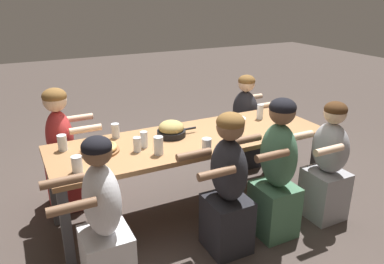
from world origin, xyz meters
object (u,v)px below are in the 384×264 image
Objects in this scene: diner_near_left at (104,224)px; drinking_glass_e at (144,140)px; drinking_glass_g at (207,146)px; diner_far_left at (62,153)px; diner_near_right at (327,167)px; skillet_bowl at (171,130)px; drinking_glass_h at (62,144)px; empty_plate_b at (235,119)px; drinking_glass_f at (116,132)px; pizza_board_main at (99,149)px; empty_plate_a at (228,126)px; diner_near_center at (228,190)px; drinking_glass_d at (137,144)px; drinking_glass_b at (260,112)px; drinking_glass_c at (77,165)px; drinking_glass_a at (159,146)px; cocktail_glass_blue at (239,131)px; diner_near_midright at (276,174)px; diner_far_right at (245,125)px.

drinking_glass_e is at bearing -40.31° from diner_near_left.
drinking_glass_g is 1.40m from diner_far_left.
drinking_glass_e is 0.12× the size of diner_near_right.
drinking_glass_h is (-0.91, 0.11, -0.00)m from skillet_bowl.
empty_plate_b is 1.70× the size of drinking_glass_f.
diner_far_left is (-0.22, 0.57, -0.23)m from pizza_board_main.
diner_near_center is (-0.43, -0.71, -0.21)m from empty_plate_a.
drinking_glass_d is (0.28, -0.13, 0.03)m from pizza_board_main.
drinking_glass_b is at bearing 9.17° from drinking_glass_d.
diner_near_right reaches higher than drinking_glass_d.
drinking_glass_f is at bearing 50.66° from drinking_glass_c.
drinking_glass_d is (0.50, 0.15, 0.01)m from drinking_glass_c.
pizza_board_main is 1.97m from diner_near_right.
diner_near_right reaches higher than drinking_glass_f.
drinking_glass_a is at bearing -164.22° from drinking_glass_b.
drinking_glass_f is at bearing 174.14° from drinking_glass_b.
drinking_glass_b is at bearing -66.92° from diner_near_left.
pizza_board_main is at bearing 49.80° from diner_near_center.
cocktail_glass_blue is 0.10× the size of diner_near_right.
skillet_bowl is 0.99m from drinking_glass_b.
diner_near_midright reaches higher than diner_near_left.
drinking_glass_e is at bearing 36.15° from diner_near_center.
drinking_glass_a is 0.54m from drinking_glass_f.
diner_near_right is (1.55, -0.55, -0.30)m from drinking_glass_d.
diner_far_right is (0.39, 0.38, -0.26)m from empty_plate_b.
diner_near_midright is at bearing -28.99° from drinking_glass_h.
pizza_board_main is at bearing -175.21° from skillet_bowl.
diner_far_right is 1.60m from diner_near_center.
drinking_glass_e reaches higher than pizza_board_main.
pizza_board_main is 0.31m from drinking_glass_h.
empty_plate_b is at bearing -45.90° from diner_far_right.
empty_plate_b is at bearing 156.61° from drinking_glass_b.
pizza_board_main is at bearing -130.25° from drinking_glass_f.
empty_plate_a is at bearing -2.13° from skillet_bowl.
diner_far_left reaches higher than skillet_bowl.
drinking_glass_d is 0.56m from drinking_glass_g.
diner_far_right is (0.16, 0.48, -0.32)m from drinking_glass_b.
drinking_glass_f reaches higher than drinking_glass_d.
diner_near_left is at bearing -128.38° from drinking_glass_d.
diner_near_midright is (0.85, -0.42, -0.26)m from drinking_glass_a.
drinking_glass_f is at bearing 168.56° from empty_plate_a.
diner_near_left is at bearing 90.00° from diner_near_midright.
diner_far_left is at bearing 142.57° from drinking_glass_f.
drinking_glass_h is (-0.46, -0.08, 0.00)m from drinking_glass_f.
drinking_glass_a is 0.99× the size of drinking_glass_b.
diner_near_left reaches higher than skillet_bowl.
pizza_board_main is 0.28× the size of diner_near_left.
diner_near_center is at bearing -79.08° from skillet_bowl.
empty_plate_a is 0.20× the size of diner_near_center.
cocktail_glass_blue is 0.86m from drinking_glass_e.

